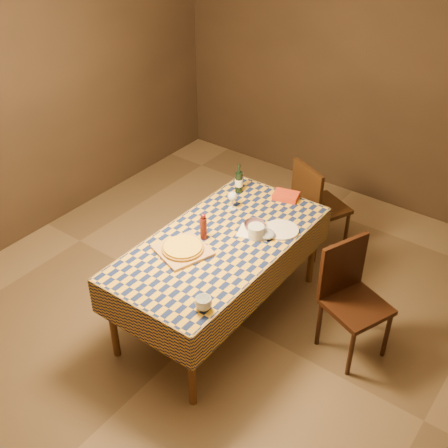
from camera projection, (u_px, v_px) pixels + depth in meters
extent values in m
plane|color=brown|center=(220.00, 314.00, 4.73)|extent=(5.00, 5.00, 0.00)
cube|color=#34271D|center=(370.00, 76.00, 5.61)|extent=(4.50, 0.10, 2.70)
cube|color=#34271D|center=(21.00, 101.00, 5.07)|extent=(0.10, 5.00, 2.70)
cylinder|color=brown|center=(112.00, 319.00, 4.16)|extent=(0.06, 0.06, 0.75)
cylinder|color=brown|center=(191.00, 366.00, 3.78)|extent=(0.06, 0.06, 0.75)
cylinder|color=brown|center=(241.00, 218.00, 5.25)|extent=(0.06, 0.06, 0.75)
cylinder|color=brown|center=(312.00, 248.00, 4.88)|extent=(0.06, 0.06, 0.75)
cube|color=brown|center=(220.00, 244.00, 4.31)|extent=(0.90, 1.80, 0.03)
cube|color=brown|center=(220.00, 242.00, 4.30)|extent=(0.92, 1.82, 0.02)
cube|color=brown|center=(139.00, 323.00, 3.77)|extent=(0.94, 0.01, 0.30)
cube|color=brown|center=(282.00, 206.00, 4.98)|extent=(0.94, 0.01, 0.30)
cube|color=brown|center=(175.00, 236.00, 4.61)|extent=(0.01, 1.84, 0.30)
cube|color=brown|center=(270.00, 279.00, 4.15)|extent=(0.01, 1.84, 0.30)
cube|color=tan|center=(183.00, 251.00, 4.17)|extent=(0.45, 0.45, 0.02)
cylinder|color=#906218|center=(183.00, 248.00, 4.16)|extent=(0.40, 0.40, 0.02)
cylinder|color=gold|center=(183.00, 247.00, 4.15)|extent=(0.36, 0.36, 0.01)
cylinder|color=#451010|center=(203.00, 228.00, 4.27)|extent=(0.07, 0.07, 0.18)
sphere|color=#451010|center=(203.00, 216.00, 4.21)|extent=(0.04, 0.04, 0.04)
imported|color=#614451|center=(254.00, 226.00, 4.41)|extent=(0.18, 0.18, 0.05)
cylinder|color=silver|center=(232.00, 208.00, 4.67)|extent=(0.07, 0.07, 0.00)
cylinder|color=silver|center=(232.00, 204.00, 4.65)|extent=(0.01, 0.01, 0.07)
sphere|color=silver|center=(232.00, 196.00, 4.60)|extent=(0.08, 0.08, 0.08)
ellipsoid|color=#3B070B|center=(232.00, 197.00, 4.61)|extent=(0.05, 0.05, 0.03)
cylinder|color=black|center=(239.00, 182.00, 4.84)|extent=(0.08, 0.08, 0.19)
cylinder|color=black|center=(239.00, 169.00, 4.76)|extent=(0.03, 0.03, 0.08)
cylinder|color=white|center=(239.00, 182.00, 4.84)|extent=(0.09, 0.09, 0.07)
cylinder|color=silver|center=(256.00, 232.00, 4.30)|extent=(0.16, 0.16, 0.11)
cube|color=#B73318|center=(286.00, 196.00, 4.78)|extent=(0.24, 0.20, 0.05)
cylinder|color=white|center=(281.00, 230.00, 4.40)|extent=(0.36, 0.36, 0.02)
imported|color=white|center=(203.00, 303.00, 3.65)|extent=(0.15, 0.15, 0.09)
cube|color=white|center=(254.00, 232.00, 4.39)|extent=(0.30, 0.26, 0.00)
ellipsoid|color=#98A3C2|center=(264.00, 233.00, 4.33)|extent=(0.23, 0.20, 0.06)
cube|color=black|center=(322.00, 207.00, 5.27)|extent=(0.56, 0.56, 0.04)
cube|color=black|center=(307.00, 190.00, 5.05)|extent=(0.40, 0.21, 0.46)
cylinder|color=black|center=(346.00, 232.00, 5.35)|extent=(0.04, 0.04, 0.43)
cylinder|color=black|center=(323.00, 214.00, 5.61)|extent=(0.04, 0.04, 0.43)
cylinder|color=black|center=(315.00, 243.00, 5.21)|extent=(0.04, 0.04, 0.43)
cylinder|color=black|center=(293.00, 223.00, 5.47)|extent=(0.04, 0.04, 0.43)
cube|color=black|center=(357.00, 307.00, 4.16)|extent=(0.55, 0.55, 0.04)
cube|color=black|center=(343.00, 266.00, 4.15)|extent=(0.19, 0.40, 0.46)
cylinder|color=black|center=(351.00, 354.00, 4.09)|extent=(0.04, 0.04, 0.43)
cylinder|color=black|center=(387.00, 335.00, 4.24)|extent=(0.04, 0.04, 0.43)
cylinder|color=black|center=(319.00, 324.00, 4.34)|extent=(0.04, 0.04, 0.43)
cylinder|color=black|center=(354.00, 307.00, 4.49)|extent=(0.04, 0.04, 0.43)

